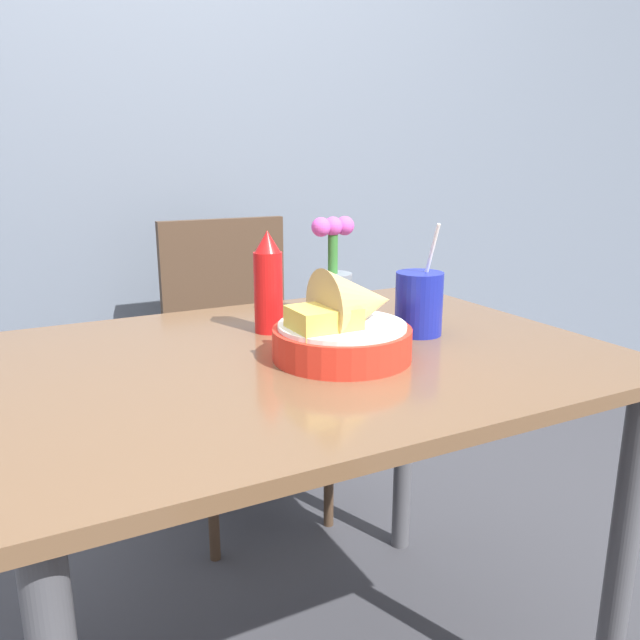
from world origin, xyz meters
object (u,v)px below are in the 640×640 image
at_px(food_basket, 347,326).
at_px(drink_cup, 418,305).
at_px(ketchup_bottle, 268,284).
at_px(flower_vase, 333,280).
at_px(chair_far_window, 235,343).

bearing_deg(food_basket, drink_cup, 19.08).
relative_size(ketchup_bottle, flower_vase, 0.92).
height_order(ketchup_bottle, flower_vase, flower_vase).
bearing_deg(chair_far_window, drink_cup, -83.34).
relative_size(chair_far_window, ketchup_bottle, 4.49).
height_order(food_basket, flower_vase, flower_vase).
xyz_separation_m(chair_far_window, food_basket, (-0.11, -0.87, 0.28)).
bearing_deg(flower_vase, drink_cup, -61.74).
relative_size(chair_far_window, food_basket, 3.78).
xyz_separation_m(chair_far_window, ketchup_bottle, (-0.16, -0.65, 0.32)).
distance_m(ketchup_bottle, flower_vase, 0.16).
distance_m(chair_far_window, ketchup_bottle, 0.74).
xyz_separation_m(ketchup_bottle, drink_cup, (0.25, -0.15, -0.04)).
bearing_deg(ketchup_bottle, chair_far_window, 76.26).
bearing_deg(drink_cup, ketchup_bottle, 149.66).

